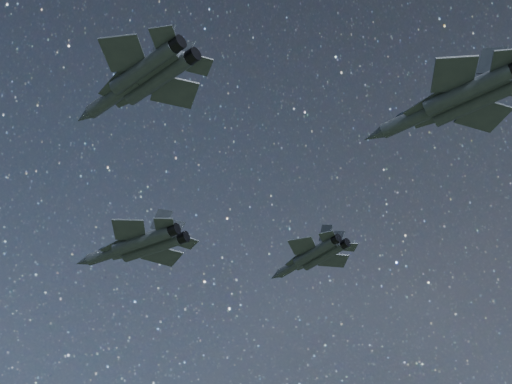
% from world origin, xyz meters
% --- Properties ---
extents(jet_lead, '(16.99, 11.95, 4.29)m').
position_xyz_m(jet_lead, '(-16.22, -3.22, 154.11)').
color(jet_lead, '#333A40').
extents(jet_left, '(14.80, 9.68, 3.82)m').
position_xyz_m(jet_left, '(-0.80, 15.95, 159.37)').
color(jet_left, '#333A40').
extents(jet_right, '(17.35, 11.75, 4.37)m').
position_xyz_m(jet_right, '(-3.63, -23.32, 158.41)').
color(jet_right, '#333A40').
extents(jet_slot, '(18.91, 12.97, 4.75)m').
position_xyz_m(jet_slot, '(23.70, -6.92, 158.81)').
color(jet_slot, '#333A40').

